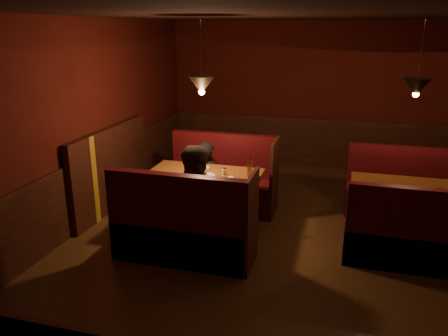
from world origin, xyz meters
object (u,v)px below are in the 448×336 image
(diner_b, at_px, (199,187))
(main_table, at_px, (204,187))
(main_bench_near, at_px, (183,233))
(second_table, at_px, (402,199))
(main_bench_far, at_px, (223,185))
(second_bench_far, at_px, (397,194))
(second_bench_near, at_px, (409,241))
(diner_a, at_px, (206,166))

(diner_b, bearing_deg, main_table, 81.21)
(main_bench_near, distance_m, second_table, 2.96)
(main_bench_far, bearing_deg, second_table, -8.39)
(second_bench_far, xyz_separation_m, second_bench_near, (0.00, -1.60, 0.00))
(second_bench_far, relative_size, diner_b, 0.85)
(main_bench_near, relative_size, diner_a, 1.16)
(main_bench_near, bearing_deg, main_table, 91.18)
(main_bench_far, relative_size, diner_b, 0.99)
(main_bench_near, xyz_separation_m, diner_b, (0.11, 0.29, 0.50))
(diner_a, height_order, diner_b, diner_b)
(second_table, relative_size, diner_a, 0.90)
(second_table, distance_m, diner_b, 2.74)
(second_bench_far, bearing_deg, main_table, -153.90)
(main_bench_far, bearing_deg, second_bench_near, -24.15)
(second_bench_near, bearing_deg, main_table, 173.65)
(main_bench_far, xyz_separation_m, second_table, (2.61, -0.38, 0.19))
(main_bench_near, distance_m, second_bench_near, 2.70)
(main_bench_near, relative_size, second_table, 1.29)
(diner_a, bearing_deg, main_bench_far, -123.29)
(second_table, bearing_deg, second_bench_near, -87.80)
(main_bench_near, bearing_deg, diner_b, 69.20)
(second_bench_near, relative_size, diner_a, 1.00)
(main_bench_far, relative_size, main_bench_near, 1.00)
(second_bench_far, relative_size, second_bench_near, 1.00)
(main_table, distance_m, second_bench_far, 2.97)
(main_table, distance_m, main_bench_near, 0.93)
(second_table, xyz_separation_m, second_bench_near, (0.03, -0.80, -0.22))
(main_table, bearing_deg, second_bench_near, -6.35)
(main_table, relative_size, main_bench_far, 0.91)
(second_table, bearing_deg, diner_b, -156.24)
(diner_a, bearing_deg, diner_b, 112.47)
(main_table, height_order, second_bench_far, main_table)
(main_bench_far, distance_m, second_bench_near, 2.89)
(second_bench_near, distance_m, diner_a, 3.03)
(main_bench_near, distance_m, diner_a, 1.60)
(diner_a, bearing_deg, second_bench_far, -159.06)
(second_bench_far, height_order, second_bench_near, same)
(main_bench_far, relative_size, second_table, 1.29)
(second_table, distance_m, second_bench_far, 0.83)
(diner_a, bearing_deg, second_table, -174.94)
(second_bench_far, bearing_deg, main_bench_far, -171.08)
(second_table, bearing_deg, second_bench_far, 87.80)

